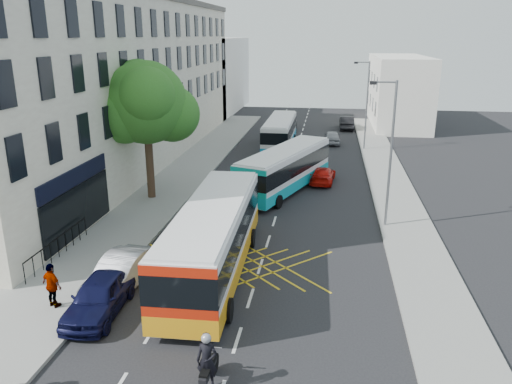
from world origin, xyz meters
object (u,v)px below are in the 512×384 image
at_px(lamp_near, 390,147).
at_px(distant_car_silver, 332,137).
at_px(bus_far, 280,133).
at_px(motorbike, 207,363).
at_px(pedestrian_far, 52,285).
at_px(street_tree, 145,103).
at_px(red_hatchback, 323,175).
at_px(distant_car_grey, 285,124).
at_px(bus_near, 213,238).
at_px(distant_car_dark, 346,123).
at_px(lamp_far, 366,101).
at_px(parked_car_blue, 100,296).
at_px(bus_mid, 285,169).
at_px(parked_car_silver, 121,272).

xyz_separation_m(lamp_near, distant_car_silver, (-2.89, 22.57, -3.96)).
bearing_deg(bus_far, motorbike, -87.79).
relative_size(bus_far, distant_car_silver, 2.69).
bearing_deg(pedestrian_far, street_tree, -61.21).
relative_size(red_hatchback, distant_car_grey, 0.76).
xyz_separation_m(street_tree, pedestrian_far, (1.01, -13.98, -5.22)).
relative_size(lamp_near, motorbike, 3.63).
distance_m(street_tree, bus_near, 12.76).
distance_m(red_hatchback, pedestrian_far, 22.00).
xyz_separation_m(lamp_near, distant_car_dark, (-1.27, 31.00, -3.88)).
bearing_deg(lamp_near, distant_car_grey, 105.74).
bearing_deg(motorbike, lamp_far, 81.20).
height_order(bus_near, parked_car_blue, bus_near).
bearing_deg(street_tree, distant_car_dark, 64.40).
bearing_deg(bus_mid, bus_far, 117.07).
xyz_separation_m(street_tree, bus_far, (6.85, 16.67, -4.77)).
relative_size(street_tree, bus_far, 0.85).
height_order(street_tree, bus_near, street_tree).
xyz_separation_m(parked_car_blue, parked_car_silver, (0.00, 2.06, -0.01)).
relative_size(bus_far, distant_car_grey, 1.97).
distance_m(distant_car_grey, distant_car_dark, 7.18).
distance_m(motorbike, distant_car_silver, 37.41).
xyz_separation_m(street_tree, red_hatchback, (11.15, 5.54, -5.72)).
relative_size(bus_far, pedestrian_far, 5.61).
height_order(street_tree, pedestrian_far, street_tree).
height_order(lamp_near, distant_car_dark, lamp_near).
bearing_deg(bus_far, lamp_far, 2.77).
height_order(bus_far, parked_car_blue, bus_far).
distance_m(bus_near, pedestrian_far, 6.85).
bearing_deg(distant_car_grey, bus_near, -89.78).
relative_size(parked_car_blue, parked_car_silver, 0.98).
relative_size(parked_car_silver, red_hatchback, 1.13).
distance_m(motorbike, distant_car_grey, 43.79).
relative_size(street_tree, red_hatchback, 2.22).
relative_size(lamp_far, distant_car_grey, 1.53).
distance_m(lamp_near, distant_car_silver, 23.10).
bearing_deg(bus_mid, pedestrian_far, -93.95).
bearing_deg(motorbike, bus_near, 103.58).
distance_m(bus_near, red_hatchback, 16.23).
distance_m(red_hatchback, distant_car_silver, 14.08).
relative_size(lamp_far, distant_car_dark, 1.79).
bearing_deg(parked_car_blue, lamp_near, 40.41).
bearing_deg(bus_mid, lamp_near, -24.65).
height_order(lamp_near, lamp_far, same).
relative_size(motorbike, parked_car_silver, 0.49).
distance_m(lamp_near, parked_car_silver, 15.29).
bearing_deg(lamp_far, lamp_near, -90.00).
height_order(street_tree, bus_mid, street_tree).
xyz_separation_m(bus_near, pedestrian_far, (-5.52, -4.00, -0.66)).
bearing_deg(lamp_far, pedestrian_far, -113.83).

